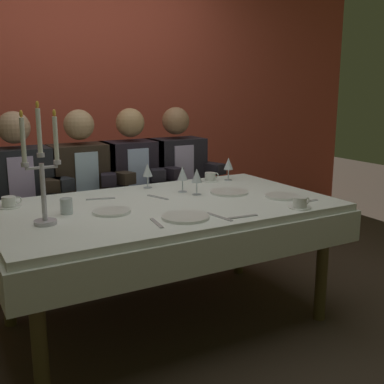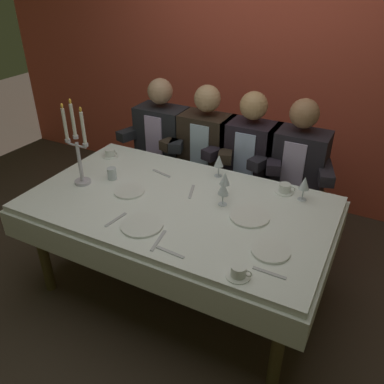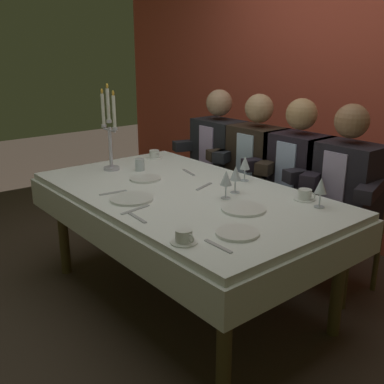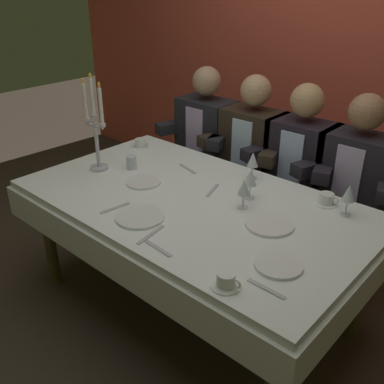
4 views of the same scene
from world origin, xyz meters
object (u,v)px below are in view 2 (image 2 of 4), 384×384
at_px(wine_glass_1, 225,179).
at_px(candelabra, 78,151).
at_px(seated_diner_1, 207,146).
at_px(seated_diner_3, 297,164).
at_px(water_tumbler_0, 112,174).
at_px(dinner_plate_3, 271,251).
at_px(dinner_plate_0, 129,191).
at_px(wine_glass_2, 304,184).
at_px(coffee_cup_2, 285,189).
at_px(dinner_plate_1, 250,216).
at_px(wine_glass_0, 219,161).
at_px(dining_table, 178,217).
at_px(dinner_plate_2, 142,225).
at_px(wine_glass_3, 223,188).
at_px(coffee_cup_0, 239,272).
at_px(coffee_cup_1, 110,153).
at_px(seated_diner_2, 250,155).

bearing_deg(wine_glass_1, candelabra, -161.97).
bearing_deg(seated_diner_1, seated_diner_3, 0.00).
bearing_deg(water_tumbler_0, dinner_plate_3, -12.30).
xyz_separation_m(dinner_plate_0, wine_glass_1, (0.57, 0.26, 0.11)).
bearing_deg(dinner_plate_0, wine_glass_2, 22.69).
bearing_deg(coffee_cup_2, wine_glass_2, -17.43).
bearing_deg(dinner_plate_1, wine_glass_0, 133.99).
height_order(dining_table, dinner_plate_1, dinner_plate_1).
distance_m(dinner_plate_1, seated_diner_3, 0.85).
bearing_deg(dinner_plate_2, wine_glass_0, 79.75).
bearing_deg(seated_diner_1, wine_glass_2, -28.66).
xyz_separation_m(wine_glass_3, seated_diner_3, (0.27, 0.79, -0.12)).
distance_m(wine_glass_0, coffee_cup_2, 0.49).
xyz_separation_m(candelabra, dinner_plate_1, (1.16, 0.13, -0.24)).
xyz_separation_m(dining_table, coffee_cup_0, (0.60, -0.47, 0.15)).
relative_size(wine_glass_0, wine_glass_2, 1.00).
distance_m(water_tumbler_0, coffee_cup_1, 0.38).
bearing_deg(wine_glass_2, coffee_cup_2, 162.57).
relative_size(wine_glass_3, water_tumbler_0, 1.96).
height_order(dinner_plate_0, seated_diner_2, seated_diner_2).
relative_size(wine_glass_1, wine_glass_3, 1.00).
bearing_deg(coffee_cup_1, dining_table, -23.32).
xyz_separation_m(coffee_cup_1, seated_diner_1, (0.57, 0.54, -0.03)).
relative_size(coffee_cup_0, coffee_cup_1, 1.00).
bearing_deg(seated_diner_1, wine_glass_1, -56.43).
height_order(candelabra, wine_glass_0, candelabra).
distance_m(candelabra, dinner_plate_0, 0.43).
distance_m(dinner_plate_1, dinner_plate_2, 0.64).
height_order(candelabra, coffee_cup_0, candelabra).
distance_m(wine_glass_0, wine_glass_1, 0.26).
relative_size(dining_table, wine_glass_0, 11.83).
xyz_separation_m(dinner_plate_2, dinner_plate_3, (0.73, 0.11, 0.00)).
distance_m(dinner_plate_0, coffee_cup_1, 0.60).
height_order(wine_glass_2, wine_glass_3, same).
height_order(wine_glass_1, water_tumbler_0, wine_glass_1).
distance_m(dinner_plate_0, coffee_cup_2, 1.03).
bearing_deg(dinner_plate_0, coffee_cup_0, -24.10).
xyz_separation_m(wine_glass_3, seated_diner_1, (-0.49, 0.79, -0.12)).
height_order(dining_table, wine_glass_1, wine_glass_1).
height_order(dinner_plate_2, wine_glass_3, wine_glass_3).
height_order(dining_table, seated_diner_2, seated_diner_2).
height_order(dinner_plate_0, water_tumbler_0, water_tumbler_0).
xyz_separation_m(coffee_cup_1, seated_diner_3, (1.33, 0.54, -0.03)).
bearing_deg(coffee_cup_0, candelabra, 163.81).
height_order(dinner_plate_3, seated_diner_2, seated_diner_2).
relative_size(wine_glass_2, coffee_cup_0, 1.24).
bearing_deg(dinner_plate_0, seated_diner_1, 82.62).
relative_size(dinner_plate_1, coffee_cup_1, 1.81).
relative_size(dining_table, wine_glass_2, 11.83).
bearing_deg(wine_glass_0, seated_diner_2, 81.05).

